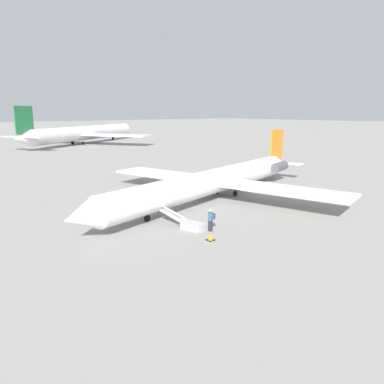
{
  "coord_description": "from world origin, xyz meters",
  "views": [
    {
      "loc": [
        25.18,
        27.41,
        8.96
      ],
      "look_at": [
        4.06,
        1.83,
        1.73
      ],
      "focal_mm": 35.0,
      "sensor_mm": 36.0,
      "label": 1
    }
  ],
  "objects": [
    {
      "name": "passenger",
      "position": [
        6.82,
        7.4,
        1.0
      ],
      "size": [
        0.4,
        0.56,
        1.74
      ],
      "rotation": [
        0.0,
        0.0,
        -1.33
      ],
      "color": "#23232D",
      "rests_on": "ground"
    },
    {
      "name": "boarding_stairs",
      "position": [
        7.59,
        5.78,
        0.37
      ],
      "size": [
        1.96,
        4.14,
        1.65
      ],
      "rotation": [
        0.0,
        0.0,
        -1.33
      ],
      "color": "#B2B2B7",
      "rests_on": "ground"
    },
    {
      "name": "traffic_cone_near_stairs",
      "position": [
        8.18,
        8.87,
        0.29
      ],
      "size": [
        0.56,
        0.56,
        0.62
      ],
      "color": "black",
      "rests_on": "ground"
    },
    {
      "name": "airplane_main",
      "position": [
        -0.95,
        -0.23,
        1.94
      ],
      "size": [
        34.7,
        27.16,
        6.52
      ],
      "rotation": [
        0.0,
        0.0,
        0.24
      ],
      "color": "white",
      "rests_on": "ground"
    },
    {
      "name": "ground_plane",
      "position": [
        0.0,
        0.0,
        0.0
      ],
      "size": [
        600.0,
        600.0,
        0.0
      ],
      "primitive_type": "plane",
      "color": "gray"
    },
    {
      "name": "airplane_taxiing_distant",
      "position": [
        -18.13,
        -71.51,
        2.96
      ],
      "size": [
        46.43,
        37.01,
        9.97
      ],
      "rotation": [
        0.0,
        0.0,
        3.69
      ],
      "color": "silver",
      "rests_on": "ground"
    }
  ]
}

